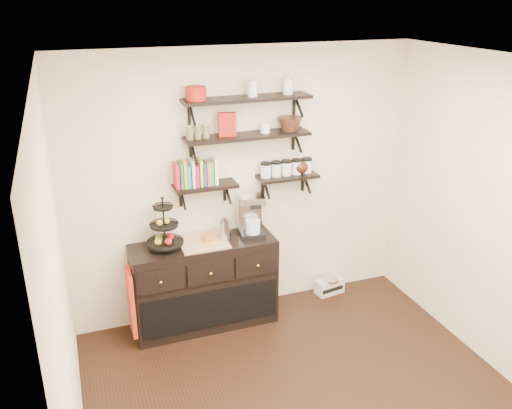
# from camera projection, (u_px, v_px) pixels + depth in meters

# --- Properties ---
(ceiling) EXTENTS (3.50, 3.50, 0.02)m
(ceiling) POSITION_uv_depth(u_px,v_px,m) (332.00, 69.00, 3.35)
(ceiling) COLOR white
(ceiling) RESTS_ON back_wall
(back_wall) EXTENTS (3.50, 0.02, 2.70)m
(back_wall) POSITION_uv_depth(u_px,v_px,m) (243.00, 185.00, 5.38)
(back_wall) COLOR white
(back_wall) RESTS_ON ground
(left_wall) EXTENTS (0.02, 3.50, 2.70)m
(left_wall) POSITION_uv_depth(u_px,v_px,m) (64.00, 309.00, 3.29)
(left_wall) COLOR white
(left_wall) RESTS_ON ground
(shelf_top) EXTENTS (1.20, 0.27, 0.23)m
(shelf_top) POSITION_uv_depth(u_px,v_px,m) (247.00, 99.00, 4.94)
(shelf_top) COLOR black
(shelf_top) RESTS_ON back_wall
(shelf_mid) EXTENTS (1.20, 0.27, 0.23)m
(shelf_mid) POSITION_uv_depth(u_px,v_px,m) (247.00, 136.00, 5.07)
(shelf_mid) COLOR black
(shelf_mid) RESTS_ON back_wall
(shelf_low_left) EXTENTS (0.60, 0.25, 0.23)m
(shelf_low_left) POSITION_uv_depth(u_px,v_px,m) (205.00, 187.00, 5.11)
(shelf_low_left) COLOR black
(shelf_low_left) RESTS_ON back_wall
(shelf_low_right) EXTENTS (0.60, 0.25, 0.23)m
(shelf_low_right) POSITION_uv_depth(u_px,v_px,m) (287.00, 177.00, 5.38)
(shelf_low_right) COLOR black
(shelf_low_right) RESTS_ON back_wall
(cookbooks) EXTENTS (0.40, 0.15, 0.26)m
(cookbooks) POSITION_uv_depth(u_px,v_px,m) (198.00, 173.00, 5.04)
(cookbooks) COLOR #A61C2D
(cookbooks) RESTS_ON shelf_low_left
(glass_canisters) EXTENTS (0.54, 0.10, 0.13)m
(glass_canisters) POSITION_uv_depth(u_px,v_px,m) (286.00, 169.00, 5.34)
(glass_canisters) COLOR silver
(glass_canisters) RESTS_ON shelf_low_right
(sideboard) EXTENTS (1.40, 0.50, 0.92)m
(sideboard) POSITION_uv_depth(u_px,v_px,m) (205.00, 284.00, 5.35)
(sideboard) COLOR black
(sideboard) RESTS_ON floor
(fruit_stand) EXTENTS (0.34, 0.34, 0.50)m
(fruit_stand) POSITION_uv_depth(u_px,v_px,m) (165.00, 232.00, 5.01)
(fruit_stand) COLOR black
(fruit_stand) RESTS_ON sideboard
(candle) EXTENTS (0.08, 0.08, 0.08)m
(candle) POSITION_uv_depth(u_px,v_px,m) (208.00, 237.00, 5.18)
(candle) COLOR #965C22
(candle) RESTS_ON sideboard
(coffee_maker) EXTENTS (0.26, 0.25, 0.42)m
(coffee_maker) POSITION_uv_depth(u_px,v_px,m) (251.00, 216.00, 5.29)
(coffee_maker) COLOR black
(coffee_maker) RESTS_ON sideboard
(thermal_carafe) EXTENTS (0.11, 0.11, 0.22)m
(thermal_carafe) POSITION_uv_depth(u_px,v_px,m) (226.00, 230.00, 5.19)
(thermal_carafe) COLOR silver
(thermal_carafe) RESTS_ON sideboard
(apron) EXTENTS (0.04, 0.27, 0.64)m
(apron) POSITION_uv_depth(u_px,v_px,m) (131.00, 302.00, 5.02)
(apron) COLOR red
(apron) RESTS_ON sideboard
(radio) EXTENTS (0.33, 0.24, 0.19)m
(radio) POSITION_uv_depth(u_px,v_px,m) (330.00, 285.00, 6.03)
(radio) COLOR silver
(radio) RESTS_ON floor
(recipe_box) EXTENTS (0.17, 0.09, 0.22)m
(recipe_box) POSITION_uv_depth(u_px,v_px,m) (227.00, 124.00, 4.95)
(recipe_box) COLOR #A11912
(recipe_box) RESTS_ON shelf_mid
(walnut_bowl) EXTENTS (0.24, 0.24, 0.13)m
(walnut_bowl) POSITION_uv_depth(u_px,v_px,m) (290.00, 124.00, 5.17)
(walnut_bowl) COLOR black
(walnut_bowl) RESTS_ON shelf_mid
(ramekins) EXTENTS (0.09, 0.09, 0.10)m
(ramekins) POSITION_uv_depth(u_px,v_px,m) (265.00, 128.00, 5.09)
(ramekins) COLOR white
(ramekins) RESTS_ON shelf_mid
(teapot) EXTENTS (0.24, 0.20, 0.16)m
(teapot) POSITION_uv_depth(u_px,v_px,m) (301.00, 166.00, 5.38)
(teapot) COLOR #34170F
(teapot) RESTS_ON shelf_low_right
(red_pot) EXTENTS (0.18, 0.18, 0.12)m
(red_pot) POSITION_uv_depth(u_px,v_px,m) (196.00, 93.00, 4.75)
(red_pot) COLOR #A11912
(red_pot) RESTS_ON shelf_top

